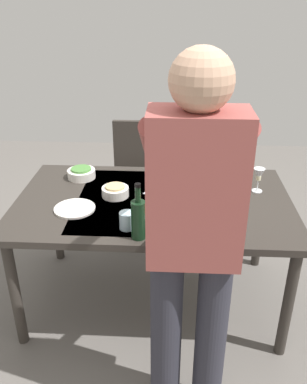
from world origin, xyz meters
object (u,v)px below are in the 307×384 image
at_px(wine_glass_left, 259,176).
at_px(side_bowl_bread, 115,191).
at_px(person_server, 193,237).
at_px(water_cup_far_left, 181,172).
at_px(chair_near, 138,172).
at_px(wine_bottle, 138,218).
at_px(dining_table, 153,210).
at_px(dinner_plate_near, 75,209).
at_px(side_bowl_salad, 81,173).
at_px(serving_bowl_pasta, 183,218).
at_px(water_cup_near_right, 127,221).
at_px(water_cup_near_left, 181,179).

bearing_deg(wine_glass_left, side_bowl_bread, 7.28).
distance_m(person_server, water_cup_far_left, 1.06).
relative_size(chair_near, wine_bottle, 3.07).
relative_size(chair_near, person_server, 0.54).
relative_size(dining_table, wine_bottle, 5.45).
bearing_deg(dinner_plate_near, side_bowl_salad, -83.10).
relative_size(water_cup_far_left, side_bowl_bread, 0.62).
distance_m(person_server, side_bowl_salad, 1.25).
bearing_deg(person_server, side_bowl_bread, -61.23).
xyz_separation_m(dining_table, water_cup_far_left, (-0.16, -0.30, 0.12)).
relative_size(wine_bottle, water_cup_far_left, 3.01).
relative_size(dining_table, side_bowl_bread, 10.09).
relative_size(chair_near, serving_bowl_pasta, 3.03).
bearing_deg(serving_bowl_pasta, wine_glass_left, -138.64).
relative_size(chair_near, water_cup_near_right, 9.94).
distance_m(wine_bottle, wine_glass_left, 0.87).
height_order(person_server, water_cup_near_right, person_server).
distance_m(dining_table, wine_glass_left, 0.66).
bearing_deg(dinner_plate_near, dining_table, -161.75).
xyz_separation_m(chair_near, dinner_plate_near, (0.26, 1.01, 0.21)).
bearing_deg(water_cup_far_left, water_cup_near_right, 65.82).
xyz_separation_m(water_cup_far_left, serving_bowl_pasta, (-0.01, 0.56, -0.02)).
bearing_deg(serving_bowl_pasta, water_cup_far_left, -89.33).
xyz_separation_m(chair_near, water_cup_near_left, (-0.34, 0.68, 0.26)).
distance_m(dining_table, person_server, 0.83).
height_order(chair_near, side_bowl_bread, chair_near).
distance_m(wine_bottle, side_bowl_bread, 0.48).
bearing_deg(water_cup_far_left, wine_bottle, 73.20).
distance_m(dining_table, side_bowl_salad, 0.57).
xyz_separation_m(wine_bottle, side_bowl_salad, (0.44, -0.69, -0.08)).
distance_m(water_cup_near_right, dinner_plate_near, 0.37).
bearing_deg(person_server, wine_glass_left, -115.59).
distance_m(dining_table, water_cup_near_right, 0.36).
bearing_deg(water_cup_near_right, water_cup_far_left, -114.18).
relative_size(water_cup_near_right, side_bowl_bread, 0.57).
xyz_separation_m(chair_near, water_cup_near_right, (-0.06, 1.19, 0.25)).
height_order(dining_table, person_server, person_server).
bearing_deg(side_bowl_bread, water_cup_near_left, -158.68).
distance_m(dining_table, water_cup_near_left, 0.28).
distance_m(wine_glass_left, water_cup_near_left, 0.47).
height_order(chair_near, water_cup_near_left, chair_near).
xyz_separation_m(wine_glass_left, water_cup_far_left, (0.46, -0.16, -0.06)).
bearing_deg(wine_glass_left, person_server, 64.41).
height_order(person_server, serving_bowl_pasta, person_server).
xyz_separation_m(dining_table, wine_glass_left, (-0.62, -0.14, 0.17)).
xyz_separation_m(wine_bottle, side_bowl_bread, (0.18, -0.44, -0.08)).
xyz_separation_m(person_server, water_cup_near_left, (0.04, -0.93, -0.18)).
relative_size(wine_glass_left, water_cup_far_left, 1.53).
relative_size(chair_near, side_bowl_bread, 5.69).
height_order(water_cup_near_left, side_bowl_salad, water_cup_near_left).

